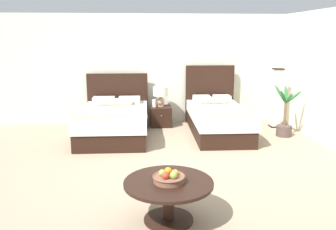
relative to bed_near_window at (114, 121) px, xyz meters
name	(u,v)px	position (x,y,z in m)	size (l,w,h in m)	color
ground_plane	(175,167)	(1.07, -1.86, -0.32)	(9.50, 9.71, 0.02)	gray
wall_back	(162,69)	(1.07, 1.20, 0.95)	(9.50, 0.12, 2.51)	silver
bed_near_window	(114,121)	(0.00, 0.00, 0.00)	(1.41, 2.21, 1.18)	black
bed_near_corner	(217,119)	(2.15, 0.01, 0.01)	(1.17, 2.22, 1.35)	black
nightstand	(161,116)	(1.00, 0.74, -0.08)	(0.48, 0.49, 0.45)	black
table_lamp	(161,93)	(1.00, 0.76, 0.44)	(0.34, 0.34, 0.45)	tan
vase	(154,103)	(0.85, 0.70, 0.23)	(0.09, 0.09, 0.17)	silver
coffee_table	(169,191)	(0.82, -3.50, 0.04)	(0.99, 0.99, 0.47)	black
fruit_bowl	(169,177)	(0.82, -3.52, 0.21)	(0.36, 0.36, 0.14)	brown
floor_lamp_corner	(276,98)	(3.57, 0.44, 0.35)	(0.22, 0.22, 1.32)	black
potted_palm	(284,122)	(3.47, -0.30, -0.02)	(0.56, 0.51, 1.06)	#493B36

